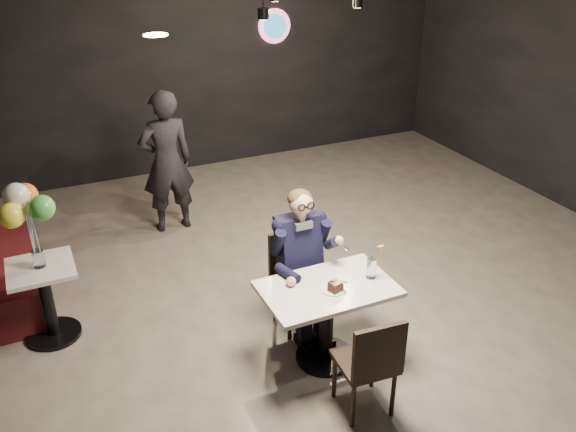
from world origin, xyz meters
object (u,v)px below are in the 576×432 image
chair_near (365,360)px  side_table (48,304)px  chair_far (299,283)px  passerby (167,162)px  main_table (326,324)px  seated_man (299,259)px  sundae_glass (371,268)px  balloon_vase (38,259)px  booth_bench (5,248)px

chair_near → side_table: chair_near is taller
chair_far → passerby: 2.53m
side_table → main_table: bearing=-32.0°
main_table → chair_far: size_ratio=1.20×
main_table → chair_near: (0.00, -0.62, 0.09)m
main_table → chair_near: chair_near is taller
seated_man → chair_near: bearing=-90.0°
sundae_glass → side_table: 2.92m
chair_far → chair_near: same height
chair_far → sundae_glass: 0.80m
chair_far → balloon_vase: bearing=159.8°
main_table → chair_far: bearing=90.0°
booth_bench → sundae_glass: bearing=-39.8°
sundae_glass → chair_far: bearing=124.8°
side_table → passerby: (1.57, 1.65, 0.51)m
balloon_vase → passerby: (1.57, 1.65, 0.04)m
main_table → passerby: 3.08m
balloon_vase → passerby: 2.28m
balloon_vase → main_table: bearing=-32.0°
side_table → balloon_vase: 0.48m
booth_bench → balloon_vase: 1.10m
chair_far → balloon_vase: (-2.13, 0.78, 0.37)m
seated_man → balloon_vase: 2.28m
main_table → booth_bench: bearing=136.2°
main_table → booth_bench: size_ratio=0.57×
seated_man → booth_bench: seated_man is taller
booth_bench → passerby: passerby is taller
booth_bench → balloon_vase: bearing=-73.3°
side_table → booth_bench: bearing=106.7°
chair_near → passerby: passerby is taller
booth_bench → chair_far: bearing=-36.2°
sundae_glass → balloon_vase: sundae_glass is taller
chair_near → sundae_glass: size_ratio=4.99×
sundae_glass → passerby: (-0.96, 3.01, 0.03)m
booth_bench → balloon_vase: (0.30, -1.00, 0.35)m
chair_far → booth_bench: (-2.43, 1.78, 0.02)m
chair_far → sundae_glass: bearing=-55.2°
main_table → sundae_glass: 0.62m
side_table → balloon_vase: bearing=0.0°
chair_near → side_table: 2.90m
passerby → sundae_glass: bearing=106.3°
sundae_glass → passerby: size_ratio=0.11×
chair_far → passerby: passerby is taller
chair_far → balloon_vase: size_ratio=5.79×
sundae_glass → main_table: bearing=176.5°
chair_far → booth_bench: size_ratio=0.48×
chair_far → sundae_glass: (0.40, -0.57, 0.38)m
chair_near → sundae_glass: bearing=60.8°
chair_near → booth_bench: size_ratio=0.48×
chair_far → booth_bench: bearing=143.8°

